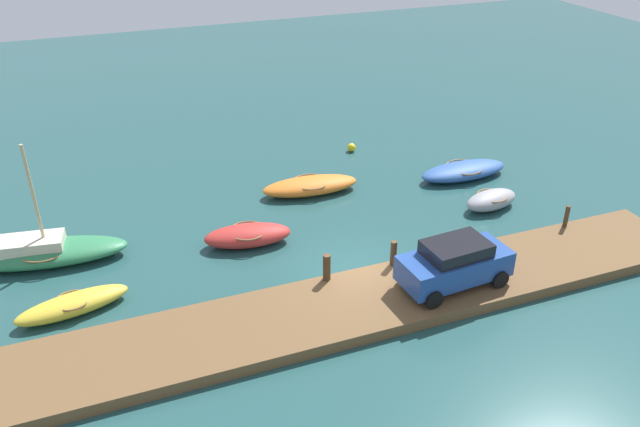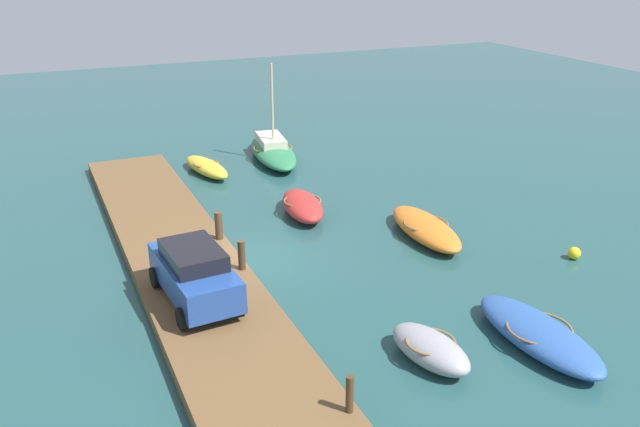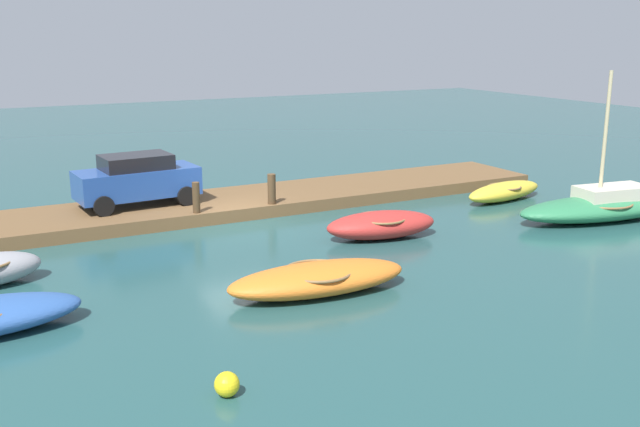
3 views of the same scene
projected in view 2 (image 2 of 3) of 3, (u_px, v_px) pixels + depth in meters
ground_plane at (247, 262)px, 23.14m from camera, size 84.00×84.00×0.00m
dock_platform at (187, 267)px, 22.28m from camera, size 24.94×3.51×0.42m
rowboat_red at (303, 206)px, 26.94m from camera, size 3.62×1.96×0.81m
dinghy_grey at (430, 348)px, 17.47m from camera, size 2.80×1.69×0.78m
sailboat_green at (273, 150)px, 33.92m from camera, size 6.30×2.79×4.83m
motorboat_blue at (539, 334)px, 18.19m from camera, size 4.52×1.79×0.71m
rowboat_orange at (426, 228)px, 24.92m from camera, size 4.55×1.94×0.72m
rowboat_yellow at (207, 167)px, 31.83m from camera, size 3.89×1.82×0.65m
mooring_post_west at (219, 226)px, 23.72m from camera, size 0.27×0.27×1.01m
mooring_post_mid_west at (242, 255)px, 21.51m from camera, size 0.24×0.24×0.99m
mooring_post_mid_east at (350, 394)px, 14.93m from camera, size 0.18×0.18×0.93m
parked_car at (194, 273)px, 19.49m from camera, size 4.01×2.11×1.70m
marker_buoy at (574, 253)px, 23.26m from camera, size 0.44×0.44×0.44m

